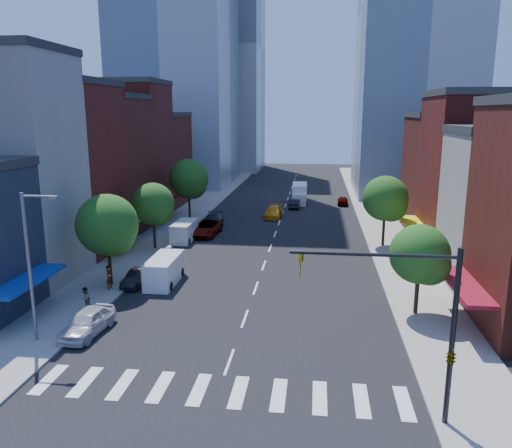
{
  "coord_description": "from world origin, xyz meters",
  "views": [
    {
      "loc": [
        4.58,
        -25.03,
        13.58
      ],
      "look_at": [
        -0.09,
        12.88,
        5.0
      ],
      "focal_mm": 35.0,
      "sensor_mm": 36.0,
      "label": 1
    }
  ],
  "objects": [
    {
      "name": "tree_right_near",
      "position": [
        11.65,
        7.92,
        4.19
      ],
      "size": [
        4.0,
        4.0,
        6.2
      ],
      "color": "black",
      "rests_on": "sidewalk_right"
    },
    {
      "name": "tree_left_far",
      "position": [
        -11.35,
        35.92,
        5.2
      ],
      "size": [
        5.0,
        5.0,
        7.75
      ],
      "color": "black",
      "rests_on": "sidewalk_left"
    },
    {
      "name": "parked_car_second",
      "position": [
        -9.5,
        11.63,
        0.64
      ],
      "size": [
        1.68,
        4.01,
        1.29
      ],
      "primitive_type": "imported",
      "rotation": [
        0.0,
        0.0,
        -0.08
      ],
      "color": "black",
      "rests_on": "ground"
    },
    {
      "name": "traffic_signal",
      "position": [
        9.94,
        -4.5,
        4.16
      ],
      "size": [
        7.24,
        2.24,
        8.0
      ],
      "color": "black",
      "rests_on": "sidewalk_right"
    },
    {
      "name": "taxi",
      "position": [
        -1.0,
        39.14,
        0.75
      ],
      "size": [
        2.37,
        5.25,
        1.49
      ],
      "primitive_type": "imported",
      "rotation": [
        0.0,
        0.0,
        -0.06
      ],
      "color": "orange",
      "rests_on": "ground"
    },
    {
      "name": "bldg_left_4",
      "position": [
        -21.0,
        37.5,
        8.5
      ],
      "size": [
        12.0,
        9.0,
        17.0
      ],
      "primitive_type": "cube",
      "color": "#5A1715",
      "rests_on": "ground"
    },
    {
      "name": "crosswalk",
      "position": [
        0.0,
        -3.0,
        0.01
      ],
      "size": [
        19.0,
        3.0,
        0.01
      ],
      "primitive_type": "cube",
      "color": "silver",
      "rests_on": "ground"
    },
    {
      "name": "tower_ne",
      "position": [
        20.0,
        62.0,
        30.0
      ],
      "size": [
        18.0,
        20.0,
        60.0
      ],
      "primitive_type": "cube",
      "color": "#9EA5AD",
      "rests_on": "ground"
    },
    {
      "name": "sidewalk_left",
      "position": [
        -12.5,
        40.0,
        0.07
      ],
      "size": [
        5.0,
        120.0,
        0.15
      ],
      "primitive_type": "cube",
      "color": "gray",
      "rests_on": "ground"
    },
    {
      "name": "bldg_left_2",
      "position": [
        -21.0,
        20.5,
        8.0
      ],
      "size": [
        12.0,
        9.0,
        16.0
      ],
      "primitive_type": "cube",
      "color": "#5A1715",
      "rests_on": "ground"
    },
    {
      "name": "parked_car_rear",
      "position": [
        -7.72,
        32.34,
        0.77
      ],
      "size": [
        2.45,
        5.42,
        1.54
      ],
      "primitive_type": "imported",
      "rotation": [
        0.0,
        0.0,
        0.06
      ],
      "color": "black",
      "rests_on": "ground"
    },
    {
      "name": "ground",
      "position": [
        0.0,
        0.0,
        0.0
      ],
      "size": [
        220.0,
        220.0,
        0.0
      ],
      "primitive_type": "plane",
      "color": "black",
      "rests_on": "ground"
    },
    {
      "name": "bldg_left_3",
      "position": [
        -21.0,
        29.0,
        7.5
      ],
      "size": [
        12.0,
        8.0,
        15.0
      ],
      "primitive_type": "cube",
      "color": "#521B14",
      "rests_on": "ground"
    },
    {
      "name": "tower_far_w",
      "position": [
        -18.0,
        95.0,
        28.0
      ],
      "size": [
        18.0,
        18.0,
        56.0
      ],
      "primitive_type": "cube",
      "color": "#9EA5AD",
      "rests_on": "ground"
    },
    {
      "name": "pedestrian_near",
      "position": [
        -11.2,
        10.08,
        1.09
      ],
      "size": [
        0.53,
        0.74,
        1.88
      ],
      "primitive_type": "imported",
      "rotation": [
        0.0,
        0.0,
        1.45
      ],
      "color": "#999999",
      "rests_on": "sidewalk_left"
    },
    {
      "name": "tree_left_mid",
      "position": [
        -11.35,
        21.92,
        4.53
      ],
      "size": [
        4.2,
        4.2,
        6.65
      ],
      "color": "black",
      "rests_on": "sidewalk_left"
    },
    {
      "name": "bldg_left_5",
      "position": [
        -21.0,
        47.0,
        6.5
      ],
      "size": [
        12.0,
        10.0,
        13.0
      ],
      "primitive_type": "cube",
      "color": "#521B14",
      "rests_on": "ground"
    },
    {
      "name": "traffic_car_far",
      "position": [
        8.5,
        49.61,
        0.64
      ],
      "size": [
        1.71,
        3.86,
        1.29
      ],
      "primitive_type": "imported",
      "rotation": [
        0.0,
        0.0,
        3.09
      ],
      "color": "#999999",
      "rests_on": "ground"
    },
    {
      "name": "bldg_right_2",
      "position": [
        21.0,
        24.0,
        7.5
      ],
      "size": [
        12.0,
        10.0,
        15.0
      ],
      "primitive_type": "cube",
      "color": "#5A1715",
      "rests_on": "ground"
    },
    {
      "name": "cargo_van_far",
      "position": [
        -9.5,
        25.86,
        1.02
      ],
      "size": [
        2.02,
        4.84,
        2.05
      ],
      "rotation": [
        0.0,
        0.0,
        -0.01
      ],
      "color": "white",
      "rests_on": "ground"
    },
    {
      "name": "tree_left_near",
      "position": [
        -11.35,
        10.92,
        4.87
      ],
      "size": [
        4.8,
        4.8,
        7.3
      ],
      "color": "black",
      "rests_on": "sidewalk_left"
    },
    {
      "name": "bldg_right_3",
      "position": [
        21.0,
        34.0,
        6.5
      ],
      "size": [
        12.0,
        10.0,
        13.0
      ],
      "primitive_type": "cube",
      "color": "#521B14",
      "rests_on": "ground"
    },
    {
      "name": "pedestrian_far",
      "position": [
        -11.16,
        5.83,
        0.96
      ],
      "size": [
        0.65,
        0.82,
        1.63
      ],
      "primitive_type": "imported",
      "rotation": [
        0.0,
        0.0,
        -1.61
      ],
      "color": "#999999",
      "rests_on": "sidewalk_left"
    },
    {
      "name": "traffic_car_oncoming",
      "position": [
        1.5,
        46.11,
        0.67
      ],
      "size": [
        1.63,
        4.12,
        1.33
      ],
      "primitive_type": "imported",
      "rotation": [
        0.0,
        0.0,
        3.09
      ],
      "color": "black",
      "rests_on": "ground"
    },
    {
      "name": "parked_car_third",
      "position": [
        -7.68,
        28.5,
        0.79
      ],
      "size": [
        3.0,
        5.87,
        1.59
      ],
      "primitive_type": "imported",
      "rotation": [
        0.0,
        0.0,
        -0.07
      ],
      "color": "#999999",
      "rests_on": "ground"
    },
    {
      "name": "cargo_van_near",
      "position": [
        -7.5,
        12.17,
        1.09
      ],
      "size": [
        2.17,
        5.18,
        2.2
      ],
      "rotation": [
        0.0,
        0.0,
        0.01
      ],
      "color": "white",
      "rests_on": "ground"
    },
    {
      "name": "parked_car_front",
      "position": [
        -9.41,
        2.46,
        0.8
      ],
      "size": [
        2.26,
        4.83,
        1.6
      ],
      "primitive_type": "imported",
      "rotation": [
        0.0,
        0.0,
        -0.08
      ],
      "color": "silver",
      "rests_on": "ground"
    },
    {
      "name": "sidewalk_right",
      "position": [
        12.5,
        40.0,
        0.07
      ],
      "size": [
        5.0,
        120.0,
        0.15
      ],
      "primitive_type": "cube",
      "color": "gray",
      "rests_on": "ground"
    },
    {
      "name": "streetlight",
      "position": [
        -11.81,
        1.0,
        5.28
      ],
      "size": [
        2.25,
        0.25,
        9.0
      ],
      "color": "slate",
      "rests_on": "sidewalk_left"
    },
    {
      "name": "tree_right_far",
      "position": [
        11.65,
        25.92,
        4.86
      ],
      "size": [
        4.6,
        4.6,
        7.2
      ],
      "color": "black",
      "rests_on": "sidewalk_right"
    },
    {
      "name": "box_truck",
      "position": [
        1.99,
        50.34,
        1.36
      ],
      "size": [
        2.38,
        7.2,
        2.87
      ],
      "rotation": [
        0.0,
        0.0,
        0.03
      ],
      "color": "silver",
      "rests_on": "ground"
    }
  ]
}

